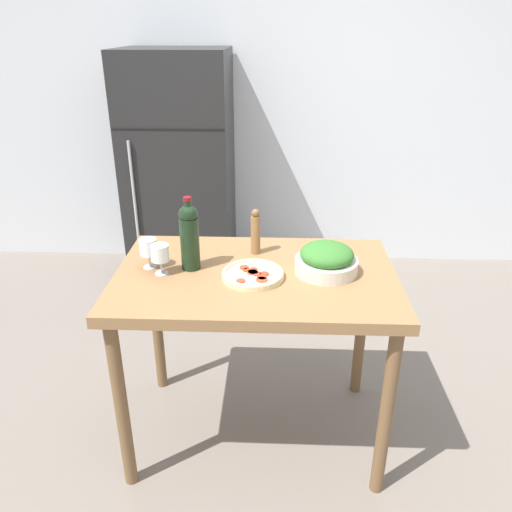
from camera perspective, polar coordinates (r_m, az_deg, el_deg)
name	(u,v)px	position (r m, az deg, el deg)	size (l,w,h in m)	color
ground_plane	(256,429)	(2.66, -0.04, -19.21)	(14.00, 14.00, 0.00)	slate
wall_back	(267,103)	(4.06, 1.23, 17.09)	(6.40, 0.06, 2.60)	silver
refrigerator	(180,171)	(3.83, -8.64, 9.58)	(0.76, 0.70, 1.71)	black
prep_counter	(256,294)	(2.19, -0.04, -4.38)	(1.20, 0.78, 0.89)	olive
wine_bottle	(189,235)	(2.13, -7.62, 2.35)	(0.08, 0.08, 0.32)	black
wine_glass_near	(160,254)	(2.13, -10.90, 0.18)	(0.08, 0.08, 0.13)	silver
wine_glass_far	(148,248)	(2.20, -12.21, 0.86)	(0.08, 0.08, 0.13)	silver
pepper_mill	(256,232)	(2.28, -0.06, 2.74)	(0.04, 0.04, 0.22)	olive
salad_bowl	(327,260)	(2.14, 8.06, -0.40)	(0.27, 0.27, 0.13)	silver
homemade_pizza	(253,274)	(2.09, -0.37, -2.11)	(0.26, 0.26, 0.03)	beige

